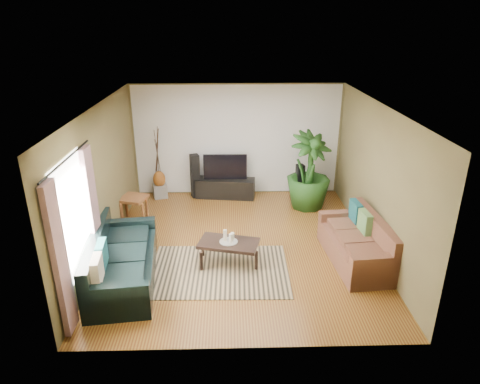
{
  "coord_description": "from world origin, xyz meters",
  "views": [
    {
      "loc": [
        -0.21,
        -7.25,
        4.1
      ],
      "look_at": [
        0.0,
        0.2,
        1.05
      ],
      "focal_mm": 32.0,
      "sensor_mm": 36.0,
      "label": 1
    }
  ],
  "objects_px": {
    "sofa_right": "(356,240)",
    "side_table": "(134,209)",
    "coffee_table": "(229,252)",
    "speaker_right": "(299,184)",
    "sofa_left": "(123,257)",
    "potted_plant": "(309,171)",
    "television": "(225,167)",
    "speaker_left": "(195,176)",
    "pedestal": "(160,191)",
    "tv_stand": "(225,188)",
    "vase": "(159,179)"
  },
  "relations": [
    {
      "from": "coffee_table",
      "to": "vase",
      "type": "relative_size",
      "value": 2.52
    },
    {
      "from": "television",
      "to": "speaker_right",
      "type": "bearing_deg",
      "value": -11.43
    },
    {
      "from": "potted_plant",
      "to": "coffee_table",
      "type": "bearing_deg",
      "value": -127.11
    },
    {
      "from": "sofa_right",
      "to": "coffee_table",
      "type": "xyz_separation_m",
      "value": [
        -2.27,
        0.0,
        -0.21
      ]
    },
    {
      "from": "speaker_right",
      "to": "potted_plant",
      "type": "bearing_deg",
      "value": -77.99
    },
    {
      "from": "tv_stand",
      "to": "sofa_right",
      "type": "bearing_deg",
      "value": -44.81
    },
    {
      "from": "sofa_left",
      "to": "potted_plant",
      "type": "distance_m",
      "value": 4.62
    },
    {
      "from": "sofa_right",
      "to": "side_table",
      "type": "bearing_deg",
      "value": -117.7
    },
    {
      "from": "tv_stand",
      "to": "television",
      "type": "relative_size",
      "value": 1.36
    },
    {
      "from": "potted_plant",
      "to": "side_table",
      "type": "relative_size",
      "value": 3.18
    },
    {
      "from": "speaker_right",
      "to": "pedestal",
      "type": "distance_m",
      "value": 3.39
    },
    {
      "from": "tv_stand",
      "to": "side_table",
      "type": "height_order",
      "value": "side_table"
    },
    {
      "from": "sofa_left",
      "to": "television",
      "type": "distance_m",
      "value": 3.93
    },
    {
      "from": "coffee_table",
      "to": "side_table",
      "type": "distance_m",
      "value": 2.7
    },
    {
      "from": "coffee_table",
      "to": "sofa_left",
      "type": "bearing_deg",
      "value": -150.87
    },
    {
      "from": "coffee_table",
      "to": "speaker_right",
      "type": "distance_m",
      "value": 3.2
    },
    {
      "from": "sofa_left",
      "to": "side_table",
      "type": "bearing_deg",
      "value": 0.24
    },
    {
      "from": "sofa_left",
      "to": "speaker_left",
      "type": "relative_size",
      "value": 2.13
    },
    {
      "from": "speaker_right",
      "to": "side_table",
      "type": "height_order",
      "value": "speaker_right"
    },
    {
      "from": "tv_stand",
      "to": "speaker_left",
      "type": "xyz_separation_m",
      "value": [
        -0.73,
        0.05,
        0.3
      ]
    },
    {
      "from": "speaker_left",
      "to": "sofa_right",
      "type": "bearing_deg",
      "value": -64.72
    },
    {
      "from": "speaker_right",
      "to": "side_table",
      "type": "distance_m",
      "value": 3.83
    },
    {
      "from": "potted_plant",
      "to": "television",
      "type": "bearing_deg",
      "value": 161.05
    },
    {
      "from": "television",
      "to": "speaker_left",
      "type": "distance_m",
      "value": 0.77
    },
    {
      "from": "tv_stand",
      "to": "pedestal",
      "type": "xyz_separation_m",
      "value": [
        -1.6,
        0.05,
        -0.08
      ]
    },
    {
      "from": "sofa_right",
      "to": "speaker_right",
      "type": "xyz_separation_m",
      "value": [
        -0.59,
        2.71,
        0.04
      ]
    },
    {
      "from": "sofa_right",
      "to": "side_table",
      "type": "relative_size",
      "value": 3.37
    },
    {
      "from": "television",
      "to": "speaker_left",
      "type": "bearing_deg",
      "value": 177.7
    },
    {
      "from": "coffee_table",
      "to": "tv_stand",
      "type": "height_order",
      "value": "tv_stand"
    },
    {
      "from": "coffee_table",
      "to": "pedestal",
      "type": "height_order",
      "value": "coffee_table"
    },
    {
      "from": "speaker_left",
      "to": "side_table",
      "type": "relative_size",
      "value": 1.94
    },
    {
      "from": "speaker_right",
      "to": "vase",
      "type": "xyz_separation_m",
      "value": [
        -3.35,
        0.38,
        0.0
      ]
    },
    {
      "from": "potted_plant",
      "to": "vase",
      "type": "relative_size",
      "value": 4.29
    },
    {
      "from": "speaker_right",
      "to": "vase",
      "type": "height_order",
      "value": "speaker_right"
    },
    {
      "from": "tv_stand",
      "to": "vase",
      "type": "distance_m",
      "value": 1.62
    },
    {
      "from": "television",
      "to": "side_table",
      "type": "relative_size",
      "value": 1.87
    },
    {
      "from": "sofa_right",
      "to": "speaker_left",
      "type": "distance_m",
      "value": 4.36
    },
    {
      "from": "coffee_table",
      "to": "side_table",
      "type": "height_order",
      "value": "side_table"
    },
    {
      "from": "pedestal",
      "to": "side_table",
      "type": "distance_m",
      "value": 1.36
    },
    {
      "from": "coffee_table",
      "to": "television",
      "type": "height_order",
      "value": "television"
    },
    {
      "from": "speaker_left",
      "to": "speaker_right",
      "type": "height_order",
      "value": "speaker_left"
    },
    {
      "from": "side_table",
      "to": "pedestal",
      "type": "bearing_deg",
      "value": 74.83
    },
    {
      "from": "potted_plant",
      "to": "pedestal",
      "type": "distance_m",
      "value": 3.63
    },
    {
      "from": "speaker_left",
      "to": "pedestal",
      "type": "xyz_separation_m",
      "value": [
        -0.87,
        0.0,
        -0.38
      ]
    },
    {
      "from": "coffee_table",
      "to": "speaker_left",
      "type": "distance_m",
      "value": 3.21
    },
    {
      "from": "tv_stand",
      "to": "potted_plant",
      "type": "bearing_deg",
      "value": -10.78
    },
    {
      "from": "sofa_left",
      "to": "speaker_right",
      "type": "height_order",
      "value": "speaker_right"
    },
    {
      "from": "coffee_table",
      "to": "speaker_right",
      "type": "xyz_separation_m",
      "value": [
        1.68,
        2.71,
        0.25
      ]
    },
    {
      "from": "sofa_left",
      "to": "sofa_right",
      "type": "relative_size",
      "value": 1.23
    },
    {
      "from": "sofa_left",
      "to": "speaker_left",
      "type": "distance_m",
      "value": 3.69
    }
  ]
}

